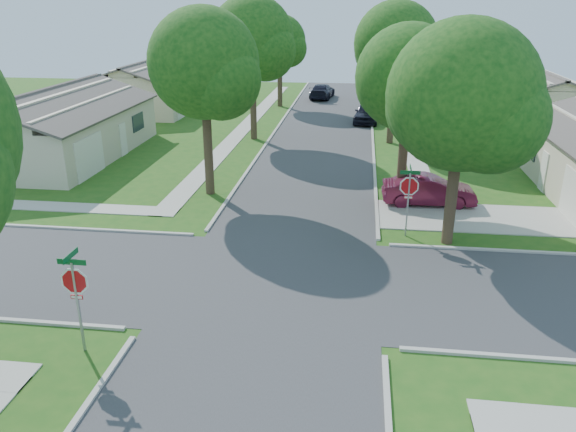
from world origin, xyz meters
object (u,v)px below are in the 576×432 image
(stop_sign_sw, at_px, (75,285))
(tree_e_mid, at_px, (397,48))
(car_driveway, at_px, (429,190))
(tree_ne_corner, at_px, (464,103))
(tree_w_near, at_px, (205,69))
(tree_e_near, at_px, (409,83))
(tree_e_far, at_px, (388,39))
(car_curb_east, at_px, (367,112))
(stop_sign_ne, at_px, (409,189))
(car_curb_west, at_px, (322,91))
(house_nw_far, at_px, (153,90))
(house_nw_near, at_px, (56,132))
(tree_w_mid, at_px, (253,42))
(tree_w_far, at_px, (280,44))
(house_ne_far, at_px, (533,104))

(stop_sign_sw, bearing_deg, tree_e_mid, 69.80)
(car_driveway, bearing_deg, tree_ne_corner, -177.68)
(tree_e_mid, height_order, tree_w_near, tree_e_mid)
(tree_e_near, bearing_deg, tree_e_far, 90.00)
(tree_ne_corner, height_order, car_curb_east, tree_ne_corner)
(car_curb_east, bearing_deg, tree_ne_corner, -75.54)
(stop_sign_sw, height_order, car_curb_east, stop_sign_sw)
(stop_sign_ne, height_order, car_curb_west, stop_sign_ne)
(car_driveway, bearing_deg, tree_e_mid, 3.50)
(house_nw_far, xyz_separation_m, car_curb_east, (19.19, -4.22, -0.73))
(tree_e_near, height_order, tree_w_near, tree_w_near)
(stop_sign_sw, distance_m, house_nw_near, 22.71)
(stop_sign_sw, height_order, tree_w_mid, tree_w_mid)
(stop_sign_sw, bearing_deg, house_nw_far, 107.10)
(stop_sign_ne, relative_size, tree_w_mid, 0.31)
(tree_e_far, xyz_separation_m, tree_w_mid, (-9.39, -13.00, 0.51))
(tree_e_far, xyz_separation_m, house_nw_near, (-20.75, -19.01, -4.46))
(stop_sign_sw, bearing_deg, house_nw_near, 119.83)
(stop_sign_sw, relative_size, car_curb_west, 0.62)
(tree_w_far, xyz_separation_m, car_curb_west, (3.45, 4.92, -4.80))
(stop_sign_sw, relative_size, tree_e_far, 0.34)
(stop_sign_sw, distance_m, tree_w_far, 38.86)
(tree_w_near, height_order, car_driveway, tree_w_near)
(car_curb_west, bearing_deg, house_nw_far, 31.13)
(stop_sign_ne, relative_size, house_nw_near, 0.22)
(tree_w_mid, bearing_deg, tree_e_far, 54.15)
(stop_sign_ne, bearing_deg, car_curb_west, 99.78)
(tree_w_mid, distance_m, car_curb_west, 19.14)
(stop_sign_ne, distance_m, house_ne_far, 26.80)
(stop_sign_ne, distance_m, tree_e_near, 5.62)
(tree_w_far, distance_m, house_nw_far, 12.19)
(car_driveway, bearing_deg, tree_w_mid, 38.58)
(stop_sign_sw, bearing_deg, house_ne_far, 58.45)
(car_driveway, bearing_deg, tree_e_near, 73.98)
(tree_w_near, bearing_deg, tree_e_near, -0.00)
(tree_e_near, relative_size, house_ne_far, 0.61)
(car_driveway, height_order, car_curb_west, car_driveway)
(tree_e_mid, relative_size, house_nw_near, 0.68)
(tree_e_far, bearing_deg, tree_e_mid, -89.98)
(tree_e_far, height_order, tree_ne_corner, tree_e_far)
(tree_w_far, bearing_deg, tree_e_mid, -54.10)
(tree_w_near, bearing_deg, car_driveway, -1.65)
(tree_e_near, bearing_deg, tree_ne_corner, -71.47)
(stop_sign_sw, relative_size, tree_ne_corner, 0.34)
(tree_w_mid, xyz_separation_m, house_nw_near, (-11.35, -6.01, -4.97))
(car_curb_west, bearing_deg, tree_e_mid, 114.44)
(tree_w_far, relative_size, car_curb_east, 1.74)
(tree_w_far, bearing_deg, tree_ne_corner, -69.72)
(tree_e_mid, distance_m, car_driveway, 13.55)
(tree_e_near, xyz_separation_m, tree_w_near, (-9.40, 0.00, 0.47))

